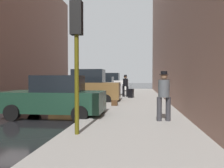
% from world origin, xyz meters
% --- Properties ---
extents(ground_plane, '(120.00, 120.00, 0.00)m').
position_xyz_m(ground_plane, '(0.00, 0.00, 0.00)').
color(ground_plane, black).
extents(sidewalk, '(4.00, 40.00, 0.15)m').
position_xyz_m(sidewalk, '(6.00, 0.00, 0.07)').
color(sidewalk, gray).
rests_on(sidewalk, ground_plane).
extents(parked_dark_green_sedan, '(4.20, 2.06, 1.79)m').
position_xyz_m(parked_dark_green_sedan, '(2.65, -1.57, 0.85)').
color(parked_dark_green_sedan, '#193828').
rests_on(parked_dark_green_sedan, ground_plane).
extents(parked_bronze_suv, '(4.64, 2.14, 2.25)m').
position_xyz_m(parked_bronze_suv, '(2.65, 3.99, 1.03)').
color(parked_bronze_suv, brown).
rests_on(parked_bronze_suv, ground_plane).
extents(parked_silver_sedan, '(4.24, 2.13, 1.79)m').
position_xyz_m(parked_silver_sedan, '(2.65, 9.76, 0.85)').
color(parked_silver_sedan, '#B7BABF').
rests_on(parked_silver_sedan, ground_plane).
extents(parked_white_van, '(4.63, 2.11, 2.25)m').
position_xyz_m(parked_white_van, '(2.65, 15.18, 1.03)').
color(parked_white_van, silver).
rests_on(parked_white_van, ground_plane).
extents(fire_hydrant, '(0.42, 0.22, 0.70)m').
position_xyz_m(fire_hydrant, '(4.45, 5.73, 0.50)').
color(fire_hydrant, red).
rests_on(fire_hydrant, sidewalk).
extents(traffic_light, '(0.32, 0.32, 3.60)m').
position_xyz_m(traffic_light, '(4.50, -4.69, 2.76)').
color(traffic_light, '#514C0F').
rests_on(traffic_light, sidewalk).
extents(pedestrian_with_fedora, '(0.53, 0.47, 1.78)m').
position_xyz_m(pedestrian_with_fedora, '(5.09, 7.18, 1.14)').
color(pedestrian_with_fedora, black).
rests_on(pedestrian_with_fedora, sidewalk).
extents(pedestrian_with_beanie, '(0.52, 0.46, 1.78)m').
position_xyz_m(pedestrian_with_beanie, '(7.06, -2.53, 1.14)').
color(pedestrian_with_beanie, '#333338').
rests_on(pedestrian_with_beanie, sidewalk).
extents(rolling_suitcase, '(0.45, 0.61, 1.04)m').
position_xyz_m(rolling_suitcase, '(5.56, 6.45, 0.49)').
color(rolling_suitcase, black).
rests_on(rolling_suitcase, sidewalk).
extents(duffel_bag, '(0.32, 0.44, 0.28)m').
position_xyz_m(duffel_bag, '(4.83, 1.58, 0.29)').
color(duffel_bag, '#472D19').
rests_on(duffel_bag, sidewalk).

